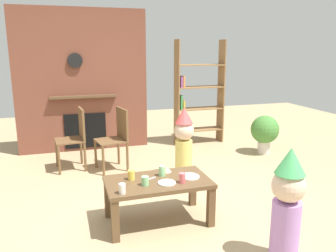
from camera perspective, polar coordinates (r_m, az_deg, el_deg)
ground_plane at (r=3.96m, az=-0.36°, el=-13.29°), size 12.00×12.00×0.00m
brick_fireplace_feature at (r=6.03m, az=-14.12°, el=7.23°), size 2.20×0.28×2.40m
bookshelf at (r=6.32m, az=4.74°, el=4.93°), size 0.90×0.28×1.90m
coffee_table at (r=3.51m, az=-1.70°, el=-10.17°), size 1.04×0.59×0.45m
paper_cup_near_left at (r=3.40m, az=2.41°, el=-8.68°), size 0.07×0.07×0.10m
paper_cup_near_right at (r=3.19m, az=-7.67°, el=-10.34°), size 0.06×0.06×0.10m
paper_cup_center at (r=3.57m, az=-1.03°, el=-7.51°), size 0.07×0.07×0.11m
paper_cup_far_left at (r=3.49m, az=-6.16°, el=-8.13°), size 0.07×0.07×0.10m
paper_cup_far_right at (r=3.34m, az=-3.86°, el=-9.15°), size 0.07×0.07×0.09m
paper_plate_front at (r=3.40m, az=-0.20°, el=-9.47°), size 0.18×0.18×0.01m
paper_plate_rear at (r=3.56m, az=3.60°, el=-8.43°), size 0.21×0.21×0.01m
birthday_cake_slice at (r=3.69m, az=-0.22°, el=-7.17°), size 0.10×0.10×0.07m
table_fork at (r=3.50m, az=-3.07°, el=-8.83°), size 0.14×0.08×0.01m
child_with_cone_hat at (r=3.01m, az=19.32°, el=-11.95°), size 0.27×0.27×0.99m
child_in_pink at (r=4.66m, az=2.67°, el=-2.47°), size 0.27×0.27×0.97m
dining_chair_left at (r=5.15m, az=-15.15°, el=-1.45°), size 0.43×0.43×0.90m
dining_chair_middle at (r=5.02m, az=-8.58°, el=-1.53°), size 0.47×0.47×0.90m
potted_plant_tall at (r=5.95m, az=15.87°, el=-0.79°), size 0.47×0.47×0.65m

